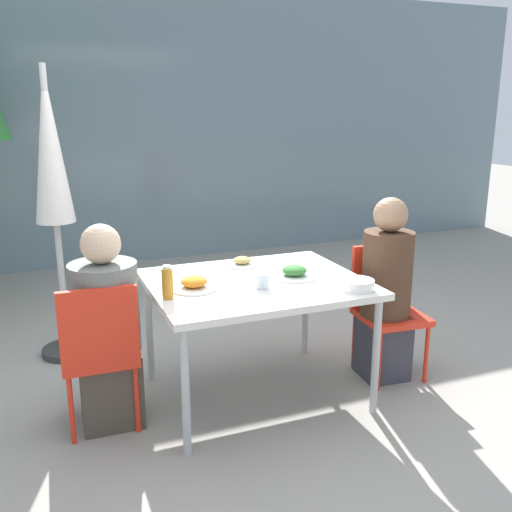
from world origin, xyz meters
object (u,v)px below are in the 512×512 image
person_left (107,333)px  chair_right (386,301)px  chair_left (99,347)px  salad_bowl (358,285)px  bottle (167,283)px  drinking_cup (262,281)px  person_right (386,294)px  closed_umbrella (51,167)px

person_left → chair_right: size_ratio=1.34×
chair_left → salad_bowl: (1.38, -0.32, 0.28)m
bottle → salad_bowl: bottle is taller
drinking_cup → bottle: bearing=177.8°
person_right → salad_bowl: size_ratio=6.46×
chair_left → person_right: person_right is taller
person_right → closed_umbrella: size_ratio=0.60×
chair_left → person_left: 0.10m
chair_left → bottle: size_ratio=4.63×
person_left → chair_right: bearing=1.3°
closed_umbrella → salad_bowl: size_ratio=10.83×
chair_left → chair_right: size_ratio=1.00×
person_right → person_left: bearing=1.2°
bottle → chair_right: bearing=5.0°
closed_umbrella → drinking_cup: bearing=-49.7°
chair_right → drinking_cup: (-0.94, -0.15, 0.29)m
bottle → salad_bowl: 1.05m
person_left → drinking_cup: (0.85, -0.17, 0.25)m
chair_right → salad_bowl: 0.66m
closed_umbrella → person_left: bearing=-80.7°
salad_bowl → person_right: bearing=36.8°
person_left → bottle: (0.31, -0.15, 0.30)m
drinking_cup → chair_right: bearing=9.1°
bottle → salad_bowl: (1.02, -0.25, -0.06)m
person_right → closed_umbrella: closed_umbrella is taller
chair_left → person_right: (1.79, -0.02, 0.08)m
salad_bowl → person_left: bearing=163.2°
chair_left → salad_bowl: 1.45m
salad_bowl → bottle: bearing=166.2°
chair_right → closed_umbrella: closed_umbrella is taller
closed_umbrella → drinking_cup: (1.02, -1.20, -0.56)m
bottle → closed_umbrella: bearing=112.2°
salad_bowl → chair_left: bearing=166.8°
person_left → bottle: 0.46m
person_right → chair_right: bearing=-121.8°
chair_left → chair_right: bearing=3.7°
chair_right → person_right: 0.12m
chair_right → drinking_cup: bearing=13.6°
person_right → bottle: (-1.42, -0.05, 0.26)m
closed_umbrella → bottle: 1.38m
chair_right → bottle: size_ratio=4.63×
bottle → drinking_cup: 0.54m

